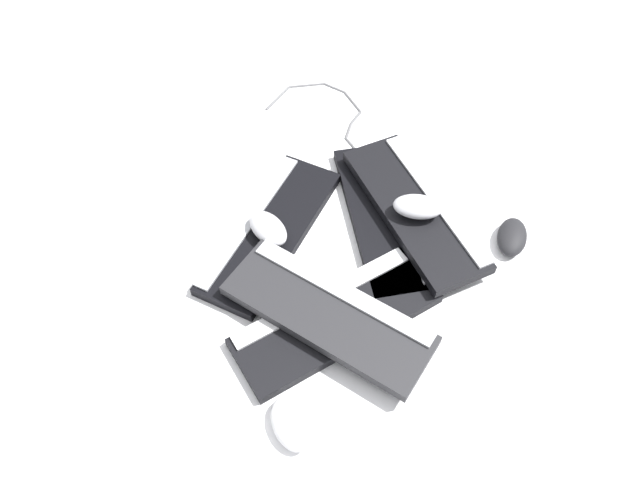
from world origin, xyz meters
The scene contains 12 objects.
ground_plane centered at (0.00, 0.00, 0.00)m, with size 3.20×3.20×0.00m, color white.
keyboard_0 centered at (0.16, 0.02, 0.01)m, with size 0.31×0.46×0.03m.
keyboard_1 centered at (-0.08, 0.13, 0.01)m, with size 0.46×0.35×0.03m.
keyboard_2 centered at (-0.09, -0.14, 0.01)m, with size 0.45×0.17×0.03m.
keyboard_3 centered at (-0.10, -0.14, 0.04)m, with size 0.31×0.46×0.03m.
keyboard_4 centered at (0.22, -0.02, 0.04)m, with size 0.22×0.46×0.03m.
mouse_0 centered at (0.26, -0.17, 0.02)m, with size 0.11×0.07×0.04m, color silver.
mouse_1 centered at (-0.29, -0.28, 0.02)m, with size 0.11×0.07×0.04m, color silver.
mouse_2 centered at (0.20, -0.04, 0.08)m, with size 0.11×0.07×0.04m, color #B7B7BC.
mouse_3 centered at (0.36, -0.20, 0.02)m, with size 0.11×0.07×0.04m, color black.
mouse_4 centered at (-0.09, 0.11, 0.05)m, with size 0.11×0.07×0.04m, color #B7B7BC.
cable_0 centered at (0.27, 0.42, 0.00)m, with size 0.22×0.32×0.01m.
Camera 1 is at (-0.47, -0.65, 1.15)m, focal length 35.00 mm.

